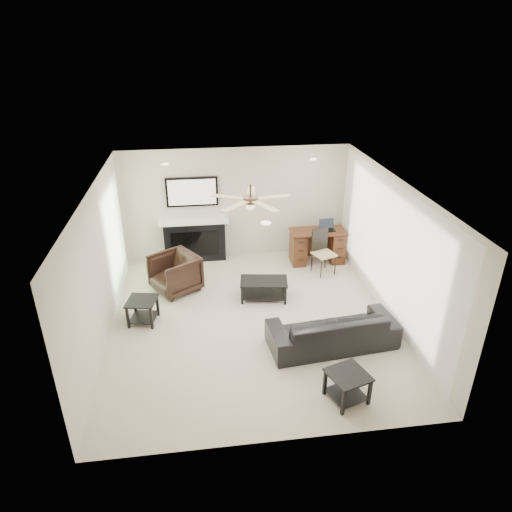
# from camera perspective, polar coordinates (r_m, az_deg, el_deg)

# --- Properties ---
(room_shell) EXTENTS (5.50, 5.54, 2.52)m
(room_shell) POSITION_cam_1_polar(r_m,az_deg,el_deg) (7.61, 0.75, 3.03)
(room_shell) COLOR #BDB598
(room_shell) RESTS_ON ground
(sofa) EXTENTS (2.17, 1.03, 0.61)m
(sofa) POSITION_cam_1_polar(r_m,az_deg,el_deg) (7.66, 9.55, -9.00)
(sofa) COLOR black
(sofa) RESTS_ON ground
(armchair) EXTENTS (1.15, 1.14, 0.77)m
(armchair) POSITION_cam_1_polar(r_m,az_deg,el_deg) (9.18, -10.10, -2.14)
(armchair) COLOR black
(armchair) RESTS_ON ground
(coffee_table) EXTENTS (0.96, 0.62, 0.40)m
(coffee_table) POSITION_cam_1_polar(r_m,az_deg,el_deg) (8.85, 0.97, -4.20)
(coffee_table) COLOR black
(coffee_table) RESTS_ON ground
(end_table_near) EXTENTS (0.66, 0.66, 0.45)m
(end_table_near) POSITION_cam_1_polar(r_m,az_deg,el_deg) (6.75, 11.31, -15.71)
(end_table_near) COLOR black
(end_table_near) RESTS_ON ground
(end_table_left) EXTENTS (0.59, 0.59, 0.45)m
(end_table_left) POSITION_cam_1_polar(r_m,az_deg,el_deg) (8.40, -13.95, -6.67)
(end_table_left) COLOR black
(end_table_left) RESTS_ON ground
(fireplace_unit) EXTENTS (1.52, 0.34, 1.91)m
(fireplace_unit) POSITION_cam_1_polar(r_m,az_deg,el_deg) (10.13, -7.78, 4.38)
(fireplace_unit) COLOR black
(fireplace_unit) RESTS_ON ground
(desk) EXTENTS (1.22, 0.56, 0.76)m
(desk) POSITION_cam_1_polar(r_m,az_deg,el_deg) (10.28, 7.66, 1.22)
(desk) COLOR #371A0D
(desk) RESTS_ON ground
(desk_chair) EXTENTS (0.54, 0.56, 0.97)m
(desk_chair) POSITION_cam_1_polar(r_m,az_deg,el_deg) (9.76, 8.51, 0.43)
(desk_chair) COLOR black
(desk_chair) RESTS_ON ground
(laptop) EXTENTS (0.33, 0.24, 0.23)m
(laptop) POSITION_cam_1_polar(r_m,az_deg,el_deg) (10.12, 8.96, 3.78)
(laptop) COLOR black
(laptop) RESTS_ON desk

